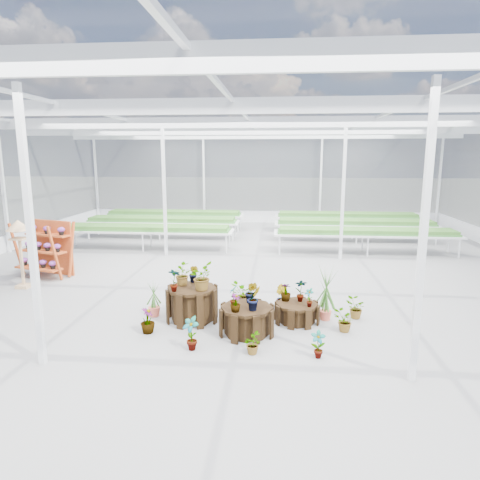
# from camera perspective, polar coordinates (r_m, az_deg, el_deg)

# --- Properties ---
(ground_plane) EXTENTS (24.00, 24.00, 0.00)m
(ground_plane) POSITION_cam_1_polar(r_m,az_deg,el_deg) (10.91, 0.21, -7.16)
(ground_plane) COLOR gray
(ground_plane) RESTS_ON ground
(greenhouse_shell) EXTENTS (18.00, 24.00, 4.50)m
(greenhouse_shell) POSITION_cam_1_polar(r_m,az_deg,el_deg) (10.42, 0.22, 4.67)
(greenhouse_shell) COLOR white
(greenhouse_shell) RESTS_ON ground
(steel_frame) EXTENTS (18.00, 24.00, 4.50)m
(steel_frame) POSITION_cam_1_polar(r_m,az_deg,el_deg) (10.42, 0.22, 4.67)
(steel_frame) COLOR silver
(steel_frame) RESTS_ON ground
(nursery_benches) EXTENTS (16.00, 7.00, 0.84)m
(nursery_benches) POSITION_cam_1_polar(r_m,az_deg,el_deg) (17.80, 2.23, 1.40)
(nursery_benches) COLOR silver
(nursery_benches) RESTS_ON ground
(plinth_tall) EXTENTS (1.32, 1.32, 0.73)m
(plinth_tall) POSITION_cam_1_polar(r_m,az_deg,el_deg) (9.17, -6.38, -8.45)
(plinth_tall) COLOR black
(plinth_tall) RESTS_ON ground
(plinth_mid) EXTENTS (1.36, 1.36, 0.56)m
(plinth_mid) POSITION_cam_1_polar(r_m,az_deg,el_deg) (8.48, 0.91, -10.65)
(plinth_mid) COLOR black
(plinth_mid) RESTS_ON ground
(plinth_low) EXTENTS (1.13, 1.13, 0.41)m
(plinth_low) POSITION_cam_1_polar(r_m,az_deg,el_deg) (9.15, 7.59, -9.58)
(plinth_low) COLOR black
(plinth_low) RESTS_ON ground
(shelf_rack) EXTENTS (1.68, 1.20, 1.60)m
(shelf_rack) POSITION_cam_1_polar(r_m,az_deg,el_deg) (13.46, -24.66, -1.15)
(shelf_rack) COLOR #A84219
(shelf_rack) RESTS_ON ground
(bird_table) EXTENTS (0.56, 0.56, 1.82)m
(bird_table) POSITION_cam_1_polar(r_m,az_deg,el_deg) (12.53, -27.18, -1.68)
(bird_table) COLOR tan
(bird_table) RESTS_ON ground
(nursery_plants) EXTENTS (4.76, 2.86, 1.32)m
(nursery_plants) POSITION_cam_1_polar(r_m,az_deg,el_deg) (9.06, 0.20, -7.55)
(nursery_plants) COLOR #376827
(nursery_plants) RESTS_ON ground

